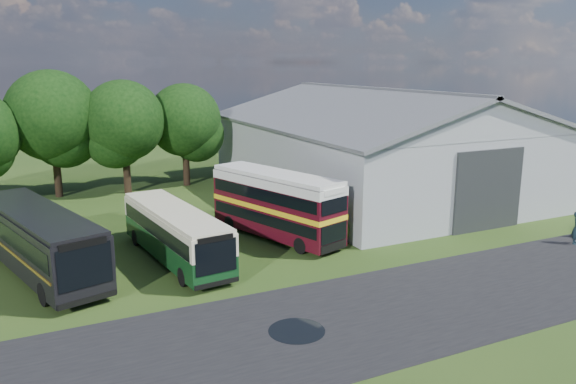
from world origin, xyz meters
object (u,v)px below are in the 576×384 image
bus_green_single (175,233)px  bus_maroon_double (276,205)px  storage_shed (376,139)px  bus_dark_single (38,240)px

bus_green_single → bus_maroon_double: size_ratio=1.09×
storage_shed → bus_dark_single: size_ratio=2.10×
storage_shed → bus_dark_single: bearing=-162.2°
storage_shed → bus_maroon_double: (-12.26, -7.83, -2.22)m
storage_shed → bus_dark_single: storage_shed is taller
storage_shed → bus_maroon_double: size_ratio=2.66×
storage_shed → bus_maroon_double: storage_shed is taller
bus_green_single → bus_maroon_double: (6.33, 1.30, 0.48)m
bus_maroon_double → bus_dark_single: (-12.77, -0.20, -0.25)m
bus_dark_single → bus_green_single: bearing=-25.4°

